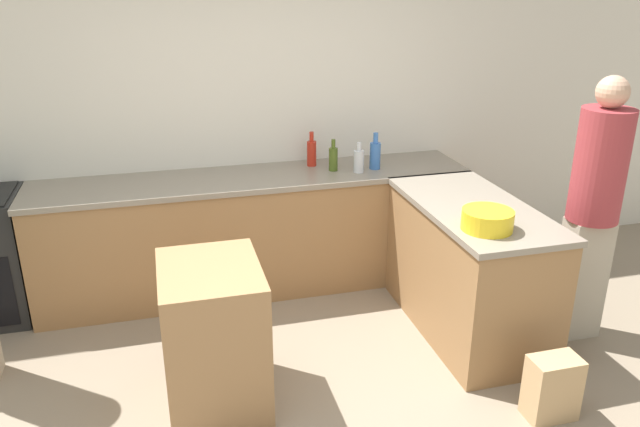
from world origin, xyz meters
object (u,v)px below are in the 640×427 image
object	(u,v)px
island_table	(214,336)
vinegar_bottle_clear	(359,160)
mixing_bowl	(487,220)
water_bottle_blue	(375,155)
paper_bag	(552,388)
person_at_peninsula	(594,202)
olive_oil_bottle	(333,158)
hot_sauce_bottle	(312,152)

from	to	relation	value
island_table	vinegar_bottle_clear	world-z (taller)	vinegar_bottle_clear
mixing_bowl	vinegar_bottle_clear	size ratio (longest dim) A/B	1.32
mixing_bowl	water_bottle_blue	world-z (taller)	water_bottle_blue
paper_bag	person_at_peninsula	bearing A→B (deg)	46.85
vinegar_bottle_clear	water_bottle_blue	bearing A→B (deg)	19.81
person_at_peninsula	vinegar_bottle_clear	bearing A→B (deg)	136.06
island_table	olive_oil_bottle	bearing A→B (deg)	51.03
vinegar_bottle_clear	paper_bag	bearing A→B (deg)	-74.24
hot_sauce_bottle	olive_oil_bottle	bearing A→B (deg)	-53.16
mixing_bowl	vinegar_bottle_clear	xyz separation A→B (m)	(-0.38, 1.28, 0.03)
island_table	paper_bag	bearing A→B (deg)	-19.37
hot_sauce_bottle	olive_oil_bottle	world-z (taller)	hot_sauce_bottle
vinegar_bottle_clear	island_table	bearing A→B (deg)	-135.23
hot_sauce_bottle	paper_bag	size ratio (longest dim) A/B	0.72
vinegar_bottle_clear	water_bottle_blue	size ratio (longest dim) A/B	0.82
island_table	water_bottle_blue	distance (m)	2.02
vinegar_bottle_clear	person_at_peninsula	size ratio (longest dim) A/B	0.13
mixing_bowl	olive_oil_bottle	bearing A→B (deg)	112.05
olive_oil_bottle	paper_bag	distance (m)	2.26
paper_bag	island_table	bearing A→B (deg)	160.63
mixing_bowl	paper_bag	world-z (taller)	mixing_bowl
olive_oil_bottle	water_bottle_blue	distance (m)	0.33
vinegar_bottle_clear	olive_oil_bottle	xyz separation A→B (m)	(-0.18, 0.09, 0.01)
olive_oil_bottle	hot_sauce_bottle	bearing A→B (deg)	126.84
water_bottle_blue	person_at_peninsula	xyz separation A→B (m)	(1.06, -1.22, -0.06)
water_bottle_blue	vinegar_bottle_clear	bearing A→B (deg)	-160.19
hot_sauce_bottle	person_at_peninsula	size ratio (longest dim) A/B	0.15
mixing_bowl	water_bottle_blue	distance (m)	1.36
vinegar_bottle_clear	hot_sauce_bottle	bearing A→B (deg)	139.32
island_table	water_bottle_blue	bearing A→B (deg)	42.76
island_table	hot_sauce_bottle	bearing A→B (deg)	57.67
water_bottle_blue	person_at_peninsula	distance (m)	1.62
person_at_peninsula	paper_bag	world-z (taller)	person_at_peninsula
vinegar_bottle_clear	water_bottle_blue	xyz separation A→B (m)	(0.15, 0.05, 0.02)
island_table	mixing_bowl	size ratio (longest dim) A/B	2.80
vinegar_bottle_clear	olive_oil_bottle	distance (m)	0.20
mixing_bowl	olive_oil_bottle	world-z (taller)	olive_oil_bottle
hot_sauce_bottle	water_bottle_blue	distance (m)	0.50
person_at_peninsula	paper_bag	size ratio (longest dim) A/B	4.72
vinegar_bottle_clear	paper_bag	size ratio (longest dim) A/B	0.62
hot_sauce_bottle	vinegar_bottle_clear	xyz separation A→B (m)	(0.30, -0.26, -0.02)
mixing_bowl	water_bottle_blue	size ratio (longest dim) A/B	1.08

